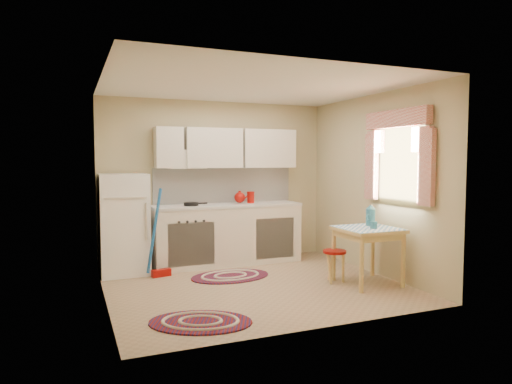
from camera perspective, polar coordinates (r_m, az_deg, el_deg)
room_shell at (r=5.96m, az=0.36°, el=4.09°), size 3.64×3.60×2.52m
fridge at (r=6.61m, az=-16.20°, el=-3.87°), size 0.65×0.60×1.40m
broom at (r=6.34m, az=-11.83°, el=-5.04°), size 0.30×0.17×1.20m
base_cabinets at (r=7.02m, az=-3.65°, el=-5.41°), size 2.25×0.60×0.88m
countertop at (r=6.96m, az=-3.67°, el=-1.67°), size 2.27×0.62×0.04m
frying_pan at (r=6.75m, az=-8.11°, el=-1.50°), size 0.22×0.22×0.05m
red_kettle at (r=7.02m, az=-2.05°, el=-0.69°), size 0.20×0.18×0.19m
red_canister at (r=7.09m, az=-0.67°, el=-0.75°), size 0.14×0.14×0.16m
table at (r=6.07m, az=13.76°, el=-7.78°), size 0.72×0.72×0.72m
stool at (r=6.09m, az=9.78°, el=-9.14°), size 0.34×0.34×0.42m
coffee_pot at (r=6.16m, az=14.13°, el=-2.78°), size 0.19×0.18×0.31m
mug at (r=5.93m, az=14.49°, el=-4.05°), size 0.09×0.09×0.10m
rug_center at (r=6.33m, az=-3.23°, el=-10.46°), size 1.13×0.78×0.02m
rug_left at (r=4.66m, az=-6.96°, el=-15.84°), size 1.21×1.03×0.02m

